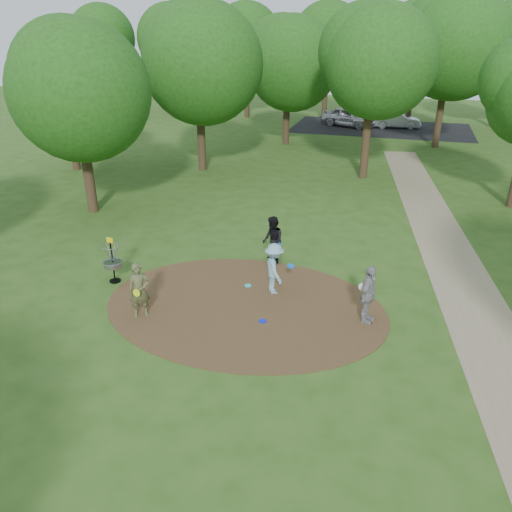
# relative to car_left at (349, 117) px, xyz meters

# --- Properties ---
(ground) EXTENTS (100.00, 100.00, 0.00)m
(ground) POSITION_rel_car_left_xyz_m (0.63, -29.93, -0.76)
(ground) COLOR #2D5119
(ground) RESTS_ON ground
(dirt_clearing) EXTENTS (8.40, 8.40, 0.02)m
(dirt_clearing) POSITION_rel_car_left_xyz_m (0.63, -29.93, -0.75)
(dirt_clearing) COLOR #47301C
(dirt_clearing) RESTS_ON ground
(footpath) EXTENTS (7.55, 39.89, 0.01)m
(footpath) POSITION_rel_car_left_xyz_m (7.13, -27.93, -0.75)
(footpath) COLOR #8C7A5B
(footpath) RESTS_ON ground
(parking_lot) EXTENTS (14.00, 8.00, 0.01)m
(parking_lot) POSITION_rel_car_left_xyz_m (2.63, 0.07, -0.76)
(parking_lot) COLOR black
(parking_lot) RESTS_ON ground
(player_observer_with_disc) EXTENTS (0.71, 0.63, 1.63)m
(player_observer_with_disc) POSITION_rel_car_left_xyz_m (-2.03, -31.26, 0.05)
(player_observer_with_disc) COLOR brown
(player_observer_with_disc) RESTS_ON ground
(player_throwing_with_disc) EXTENTS (1.18, 1.21, 1.62)m
(player_throwing_with_disc) POSITION_rel_car_left_xyz_m (1.25, -28.86, 0.05)
(player_throwing_with_disc) COLOR #7DAABB
(player_throwing_with_disc) RESTS_ON ground
(player_walking_with_disc) EXTENTS (0.96, 1.03, 1.69)m
(player_walking_with_disc) POSITION_rel_car_left_xyz_m (0.66, -26.84, 0.09)
(player_walking_with_disc) COLOR black
(player_walking_with_disc) RESTS_ON ground
(player_waiting_with_disc) EXTENTS (0.63, 1.07, 1.71)m
(player_waiting_with_disc) POSITION_rel_car_left_xyz_m (4.14, -29.77, 0.10)
(player_waiting_with_disc) COLOR gray
(player_waiting_with_disc) RESTS_ON ground
(disc_ground_cyan) EXTENTS (0.22, 0.22, 0.02)m
(disc_ground_cyan) POSITION_rel_car_left_xyz_m (0.36, -28.73, -0.73)
(disc_ground_cyan) COLOR #1BDACA
(disc_ground_cyan) RESTS_ON dirt_clearing
(disc_ground_blue) EXTENTS (0.22, 0.22, 0.02)m
(disc_ground_blue) POSITION_rel_car_left_xyz_m (1.38, -30.62, -0.73)
(disc_ground_blue) COLOR #0D1FDD
(disc_ground_blue) RESTS_ON dirt_clearing
(car_left) EXTENTS (4.81, 3.37, 1.52)m
(car_left) POSITION_rel_car_left_xyz_m (0.00, 0.00, 0.00)
(car_left) COLOR #999AA0
(car_left) RESTS_ON ground
(car_right) EXTENTS (3.85, 1.76, 1.22)m
(car_right) POSITION_rel_car_left_xyz_m (3.80, 0.45, -0.15)
(car_right) COLOR #ADB0B5
(car_right) RESTS_ON ground
(disc_golf_basket) EXTENTS (0.63, 0.63, 1.54)m
(disc_golf_basket) POSITION_rel_car_left_xyz_m (-3.87, -29.63, 0.11)
(disc_golf_basket) COLOR black
(disc_golf_basket) RESTS_ON ground
(tree_ring) EXTENTS (36.87, 45.90, 9.53)m
(tree_ring) POSITION_rel_car_left_xyz_m (2.26, -20.69, 4.54)
(tree_ring) COLOR #332316
(tree_ring) RESTS_ON ground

